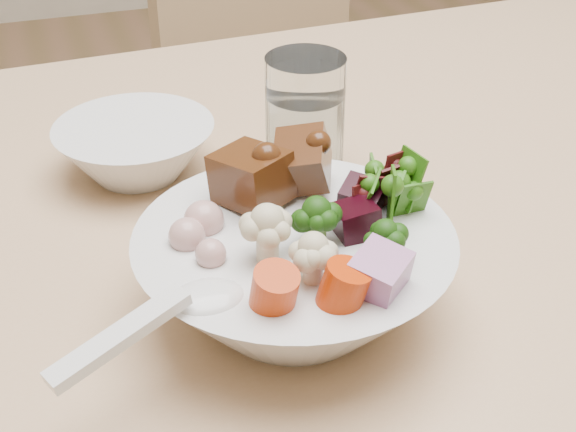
{
  "coord_description": "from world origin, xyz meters",
  "views": [
    {
      "loc": [
        -0.46,
        -0.71,
        1.22
      ],
      "look_at": [
        -0.3,
        -0.24,
        0.9
      ],
      "focal_mm": 50.0,
      "sensor_mm": 36.0,
      "label": 1
    }
  ],
  "objects_px": {
    "dining_table": "(411,304)",
    "side_bowl": "(136,150)",
    "water_glass": "(305,127)",
    "chair_far": "(297,170)",
    "food_bowl": "(296,266)"
  },
  "relations": [
    {
      "from": "chair_far",
      "to": "food_bowl",
      "type": "xyz_separation_m",
      "value": [
        -0.27,
        -0.76,
        0.38
      ]
    },
    {
      "from": "side_bowl",
      "to": "water_glass",
      "type": "bearing_deg",
      "value": -24.01
    },
    {
      "from": "water_glass",
      "to": "side_bowl",
      "type": "bearing_deg",
      "value": 155.99
    },
    {
      "from": "dining_table",
      "to": "side_bowl",
      "type": "height_order",
      "value": "side_bowl"
    },
    {
      "from": "chair_far",
      "to": "dining_table",
      "type": "bearing_deg",
      "value": -120.26
    },
    {
      "from": "food_bowl",
      "to": "water_glass",
      "type": "relative_size",
      "value": 1.86
    },
    {
      "from": "chair_far",
      "to": "water_glass",
      "type": "bearing_deg",
      "value": -128.32
    },
    {
      "from": "dining_table",
      "to": "food_bowl",
      "type": "distance_m",
      "value": 0.2
    },
    {
      "from": "food_bowl",
      "to": "side_bowl",
      "type": "distance_m",
      "value": 0.26
    },
    {
      "from": "chair_far",
      "to": "water_glass",
      "type": "height_order",
      "value": "water_glass"
    },
    {
      "from": "side_bowl",
      "to": "food_bowl",
      "type": "bearing_deg",
      "value": -72.25
    },
    {
      "from": "dining_table",
      "to": "water_glass",
      "type": "bearing_deg",
      "value": 119.23
    },
    {
      "from": "chair_far",
      "to": "side_bowl",
      "type": "distance_m",
      "value": 0.72
    },
    {
      "from": "dining_table",
      "to": "chair_far",
      "type": "relative_size",
      "value": 2.07
    },
    {
      "from": "dining_table",
      "to": "water_glass",
      "type": "distance_m",
      "value": 0.19
    }
  ]
}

